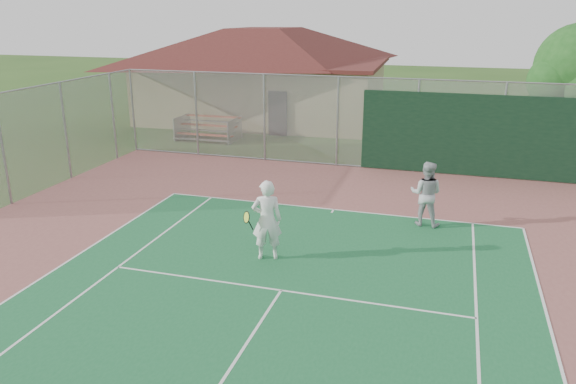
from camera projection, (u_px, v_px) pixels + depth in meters
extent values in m
cylinder|color=gray|center=(133.00, 111.00, 24.21)|extent=(0.08, 0.08, 3.50)
cylinder|color=gray|center=(196.00, 114.00, 23.40)|extent=(0.08, 0.08, 3.50)
cylinder|color=gray|center=(264.00, 118.00, 22.58)|extent=(0.08, 0.08, 3.50)
cylinder|color=gray|center=(337.00, 122.00, 21.77)|extent=(0.08, 0.08, 3.50)
cylinder|color=gray|center=(416.00, 127.00, 20.95)|extent=(0.08, 0.08, 3.50)
cylinder|color=gray|center=(501.00, 131.00, 20.13)|extent=(0.08, 0.08, 3.50)
cylinder|color=gray|center=(365.00, 77.00, 20.95)|extent=(20.00, 0.05, 0.05)
cylinder|color=gray|center=(361.00, 166.00, 22.02)|extent=(20.00, 0.05, 0.05)
cube|color=#999EA0|center=(363.00, 124.00, 21.49)|extent=(20.00, 0.02, 3.50)
cube|color=black|center=(501.00, 137.00, 20.15)|extent=(10.00, 0.04, 3.00)
cylinder|color=gray|center=(113.00, 117.00, 22.85)|extent=(0.08, 0.08, 3.50)
cylinder|color=gray|center=(66.00, 131.00, 20.11)|extent=(0.08, 0.08, 3.50)
cylinder|color=gray|center=(3.00, 151.00, 17.38)|extent=(0.08, 0.08, 3.50)
cube|color=#999EA0|center=(66.00, 131.00, 20.11)|extent=(0.02, 9.00, 3.50)
cube|color=tan|center=(265.00, 91.00, 31.48)|extent=(12.71, 8.74, 3.10)
cube|color=#5E2722|center=(265.00, 62.00, 30.98)|extent=(13.25, 9.27, 0.19)
pyramid|color=#5E2722|center=(264.00, 28.00, 30.42)|extent=(13.99, 9.61, 1.86)
cube|color=black|center=(278.00, 114.00, 27.26)|extent=(0.93, 0.06, 2.17)
cube|color=#B8492A|center=(204.00, 135.00, 26.22)|extent=(2.91, 0.28, 0.05)
cube|color=#B2B5BA|center=(202.00, 140.00, 26.06)|extent=(2.91, 0.25, 0.04)
cube|color=#B8492A|center=(208.00, 125.00, 26.60)|extent=(2.91, 0.28, 0.05)
cube|color=#B2B5BA|center=(206.00, 130.00, 26.44)|extent=(2.91, 0.25, 0.04)
cube|color=#B8492A|center=(212.00, 116.00, 26.98)|extent=(2.91, 0.28, 0.05)
cube|color=#B2B5BA|center=(210.00, 121.00, 26.82)|extent=(2.91, 0.25, 0.04)
cube|color=#B2B5BA|center=(182.00, 127.00, 27.02)|extent=(0.06, 1.75, 1.07)
cube|color=#B2B5BA|center=(235.00, 130.00, 26.28)|extent=(0.06, 1.75, 1.07)
cylinder|color=#382514|center=(569.00, 125.00, 22.65)|extent=(0.38, 0.38, 2.94)
sphere|color=#1A4C17|center=(555.00, 81.00, 21.94)|extent=(2.10, 2.10, 2.10)
sphere|color=#1A4C17|center=(565.00, 70.00, 22.85)|extent=(2.10, 2.10, 2.10)
imported|color=white|center=(267.00, 221.00, 13.69)|extent=(0.86, 0.70, 2.02)
imported|color=#AAACAF|center=(426.00, 194.00, 15.89)|extent=(0.98, 0.80, 1.87)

